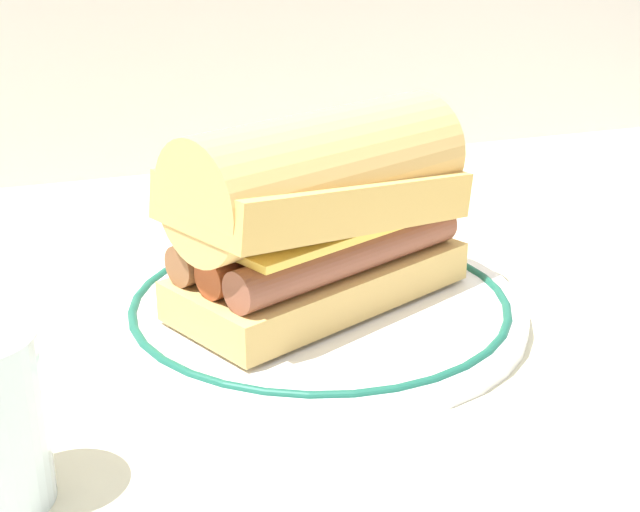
# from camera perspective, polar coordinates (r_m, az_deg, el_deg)

# --- Properties ---
(ground_plane) EXTENTS (1.50, 1.50, 0.00)m
(ground_plane) POSITION_cam_1_polar(r_m,az_deg,el_deg) (0.57, 0.02, -5.62)
(ground_plane) COLOR beige
(plate) EXTENTS (0.28, 0.28, 0.01)m
(plate) POSITION_cam_1_polar(r_m,az_deg,el_deg) (0.61, 0.00, -3.28)
(plate) COLOR white
(plate) RESTS_ON ground_plane
(sausage_sandwich) EXTENTS (0.22, 0.16, 0.13)m
(sausage_sandwich) POSITION_cam_1_polar(r_m,az_deg,el_deg) (0.58, 0.00, 3.06)
(sausage_sandwich) COLOR tan
(sausage_sandwich) RESTS_ON plate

